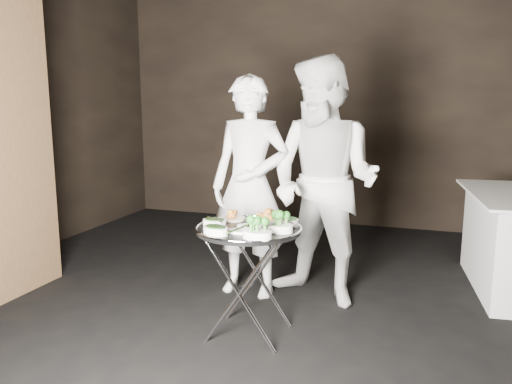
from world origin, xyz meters
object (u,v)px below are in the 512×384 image
(serving_tray, at_px, (249,229))
(waiter_right, at_px, (324,182))
(waiter_left, at_px, (250,187))
(tray_stand, at_px, (249,277))

(serving_tray, xyz_separation_m, waiter_right, (0.34, 0.74, 0.21))
(waiter_left, xyz_separation_m, waiter_right, (0.59, 0.01, 0.06))
(waiter_left, height_order, waiter_right, waiter_right)
(tray_stand, height_order, waiter_left, waiter_left)
(tray_stand, xyz_separation_m, waiter_right, (0.34, 0.74, 0.54))
(tray_stand, distance_m, waiter_right, 0.98)
(serving_tray, relative_size, waiter_right, 0.37)
(tray_stand, height_order, serving_tray, serving_tray)
(serving_tray, relative_size, waiter_left, 0.40)
(tray_stand, relative_size, waiter_left, 0.41)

